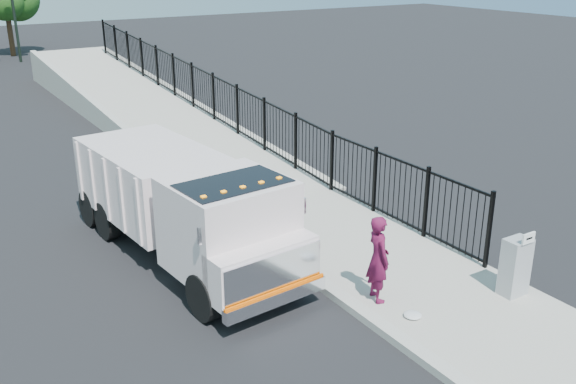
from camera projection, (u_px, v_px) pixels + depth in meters
ground at (306, 276)px, 14.45m from camera, size 120.00×120.00×0.00m
sidewalk at (432, 288)px, 13.80m from camera, size 3.55×12.00×0.12m
curb at (361, 312)px, 12.84m from camera, size 0.30×12.00×0.16m
ramp at (146, 118)px, 28.22m from camera, size 3.95×24.06×3.19m
iron_fence at (214, 112)px, 25.43m from camera, size 0.10×28.00×1.80m
truck at (185, 202)px, 14.76m from camera, size 3.05×7.65×2.56m
worker at (378, 259)px, 12.94m from camera, size 0.59×0.76×1.84m
utility_cabinet at (515, 267)px, 13.24m from camera, size 0.55×0.40×1.25m
arrow_sign at (529, 238)px, 12.81m from camera, size 0.35×0.04×0.22m
debris at (413, 315)px, 12.58m from camera, size 0.36×0.36×0.09m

